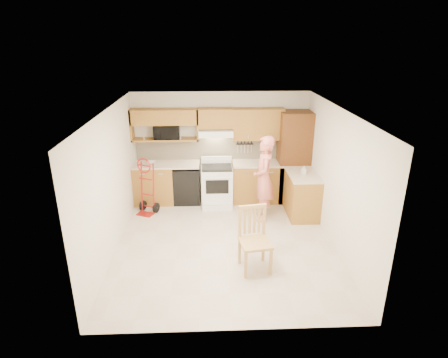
{
  "coord_description": "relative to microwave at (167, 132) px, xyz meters",
  "views": [
    {
      "loc": [
        -0.28,
        -6.2,
        3.68
      ],
      "look_at": [
        0.0,
        0.5,
        1.1
      ],
      "focal_mm": 30.25,
      "sensor_mm": 36.0,
      "label": 1
    }
  ],
  "objects": [
    {
      "name": "floor",
      "position": [
        1.22,
        -2.08,
        -1.66
      ],
      "size": [
        4.0,
        4.5,
        0.02
      ],
      "primitive_type": "cube",
      "color": "beige",
      "rests_on": "ground"
    },
    {
      "name": "soap_bottle",
      "position": [
        2.92,
        -0.94,
        -0.62
      ],
      "size": [
        0.09,
        0.09,
        0.18
      ],
      "primitive_type": "imported",
      "rotation": [
        0.0,
        0.0,
        0.05
      ],
      "color": "white",
      "rests_on": "countertop_return"
    },
    {
      "name": "pantry_tall",
      "position": [
        2.87,
        -0.14,
        -0.6
      ],
      "size": [
        0.7,
        0.6,
        2.1
      ],
      "primitive_type": "cube",
      "color": "#5C3011",
      "rests_on": "ground"
    },
    {
      "name": "ceiling",
      "position": [
        1.22,
        -2.08,
        0.86
      ],
      "size": [
        4.0,
        4.5,
        0.02
      ],
      "primitive_type": "cube",
      "color": "white",
      "rests_on": "ground"
    },
    {
      "name": "lower_cab_right",
      "position": [
        2.05,
        -0.14,
        -1.2
      ],
      "size": [
        1.14,
        0.6,
        0.9
      ],
      "primitive_type": "cube",
      "color": "#AA7426",
      "rests_on": "ground"
    },
    {
      "name": "microwave",
      "position": [
        0.0,
        0.0,
        0.0
      ],
      "size": [
        0.58,
        0.4,
        0.31
      ],
      "primitive_type": "imported",
      "rotation": [
        0.0,
        0.0,
        0.02
      ],
      "color": "black",
      "rests_on": "upper_shelf_mw"
    },
    {
      "name": "wall_left",
      "position": [
        -0.79,
        -2.08,
        -0.4
      ],
      "size": [
        0.02,
        4.5,
        2.5
      ],
      "primitive_type": "cube",
      "color": "silver",
      "rests_on": "ground"
    },
    {
      "name": "person",
      "position": [
        2.05,
        -1.1,
        -0.75
      ],
      "size": [
        0.47,
        0.68,
        1.8
      ],
      "primitive_type": "imported",
      "rotation": [
        0.0,
        0.0,
        -1.64
      ],
      "color": "#D76F61",
      "rests_on": "ground"
    },
    {
      "name": "dishwasher",
      "position": [
        0.42,
        -0.14,
        -1.22
      ],
      "size": [
        0.6,
        0.6,
        0.85
      ],
      "primitive_type": "cube",
      "color": "black",
      "rests_on": "ground"
    },
    {
      "name": "wall_front",
      "position": [
        1.22,
        -4.34,
        -0.4
      ],
      "size": [
        4.0,
        0.02,
        2.5
      ],
      "primitive_type": "cube",
      "color": "silver",
      "rests_on": "ground"
    },
    {
      "name": "upper_cab_center",
      "position": [
        1.1,
        0.0,
        0.29
      ],
      "size": [
        0.76,
        0.33,
        0.44
      ],
      "primitive_type": "cube",
      "color": "#AA7426",
      "rests_on": "wall_back"
    },
    {
      "name": "upper_shelf_mw",
      "position": [
        -0.03,
        0.0,
        -0.18
      ],
      "size": [
        1.5,
        0.33,
        0.04
      ],
      "primitive_type": "cube",
      "color": "#AA7426",
      "rests_on": "wall_back"
    },
    {
      "name": "range",
      "position": [
        1.11,
        -0.3,
        -1.13
      ],
      "size": [
        0.71,
        0.93,
        1.04
      ],
      "primitive_type": null,
      "color": "white",
      "rests_on": "ground"
    },
    {
      "name": "upper_cab_left",
      "position": [
        -0.03,
        0.0,
        0.33
      ],
      "size": [
        1.5,
        0.33,
        0.34
      ],
      "primitive_type": "cube",
      "color": "#AA7426",
      "rests_on": "wall_back"
    },
    {
      "name": "knife_strip",
      "position": [
        1.77,
        0.12,
        -0.41
      ],
      "size": [
        0.4,
        0.05,
        0.29
      ],
      "primitive_type": null,
      "color": "black",
      "rests_on": "backsplash"
    },
    {
      "name": "dining_chair",
      "position": [
        1.67,
        -2.94,
        -1.11
      ],
      "size": [
        0.56,
        0.6,
        1.08
      ],
      "primitive_type": null,
      "rotation": [
        0.0,
        0.0,
        0.16
      ],
      "color": "tan",
      "rests_on": "ground"
    },
    {
      "name": "wall_back",
      "position": [
        1.22,
        0.17,
        -0.4
      ],
      "size": [
        4.0,
        0.02,
        2.5
      ],
      "primitive_type": "cube",
      "color": "silver",
      "rests_on": "ground"
    },
    {
      "name": "countertop_return",
      "position": [
        2.92,
        -0.94,
        -0.73
      ],
      "size": [
        0.63,
        1.0,
        0.04
      ],
      "primitive_type": "cube",
      "color": "beige",
      "rests_on": "cab_return_right"
    },
    {
      "name": "countertop_left",
      "position": [
        -0.03,
        -0.13,
        -0.73
      ],
      "size": [
        1.5,
        0.63,
        0.04
      ],
      "primitive_type": "cube",
      "color": "beige",
      "rests_on": "lower_cab_left"
    },
    {
      "name": "bowl",
      "position": [
        -0.35,
        -0.14,
        -0.68
      ],
      "size": [
        0.26,
        0.26,
        0.05
      ],
      "primitive_type": "imported",
      "rotation": [
        0.0,
        0.0,
        -0.37
      ],
      "color": "white",
      "rests_on": "countertop_left"
    },
    {
      "name": "cab_return_right",
      "position": [
        2.92,
        -0.94,
        -1.2
      ],
      "size": [
        0.6,
        1.0,
        0.9
      ],
      "primitive_type": "cube",
      "color": "#AA7426",
      "rests_on": "ground"
    },
    {
      "name": "lower_cab_left",
      "position": [
        -0.33,
        -0.14,
        -1.2
      ],
      "size": [
        0.9,
        0.6,
        0.9
      ],
      "primitive_type": "cube",
      "color": "#AA7426",
      "rests_on": "ground"
    },
    {
      "name": "upper_cab_right",
      "position": [
        2.05,
        0.0,
        0.15
      ],
      "size": [
        1.14,
        0.33,
        0.7
      ],
      "primitive_type": "cube",
      "color": "#AA7426",
      "rests_on": "wall_back"
    },
    {
      "name": "backsplash",
      "position": [
        1.22,
        0.15,
        -0.45
      ],
      "size": [
        3.92,
        0.03,
        0.55
      ],
      "primitive_type": "cube",
      "color": "beige",
      "rests_on": "wall_back"
    },
    {
      "name": "hand_truck",
      "position": [
        -0.43,
        -0.74,
        -1.08
      ],
      "size": [
        0.58,
        0.56,
        1.14
      ],
      "primitive_type": null,
      "rotation": [
        0.0,
        0.0,
        -0.41
      ],
      "color": "maroon",
      "rests_on": "ground"
    },
    {
      "name": "wall_right",
      "position": [
        3.23,
        -2.08,
        -0.4
      ],
      "size": [
        0.02,
        4.5,
        2.5
      ],
      "primitive_type": "cube",
      "color": "silver",
      "rests_on": "ground"
    },
    {
      "name": "countertop_right",
      "position": [
        2.05,
        -0.13,
        -0.73
      ],
      "size": [
        1.14,
        0.63,
        0.04
      ],
      "primitive_type": "cube",
      "color": "beige",
      "rests_on": "lower_cab_right"
    },
    {
      "name": "range_hood",
      "position": [
        1.1,
        -0.06,
        -0.02
      ],
      "size": [
        0.76,
        0.46,
        0.14
      ],
      "primitive_type": "cube",
      "color": "white",
      "rests_on": "wall_back"
    }
  ]
}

